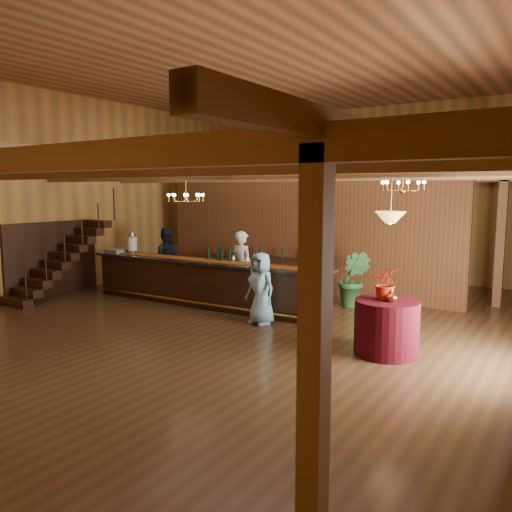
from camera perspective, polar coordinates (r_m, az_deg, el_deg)
The scene contains 28 objects.
floor at distance 11.13m, azimuth -1.49°, elevation -7.32°, with size 14.00×14.00×0.00m, color #3E2816.
ceiling at distance 11.07m, azimuth -1.60°, elevation 21.36°, with size 14.00×14.00×0.00m, color #B2653A.
wall_back at distance 16.98m, azimuth 12.21°, elevation 7.05°, with size 12.00×0.10×5.50m, color #B77F32.
wall_left at distance 15.02m, azimuth -20.81°, elevation 6.68°, with size 0.10×14.00×5.50m, color #B77F32.
beam_grid at distance 11.18m, azimuth -0.04°, elevation 9.53°, with size 11.90×13.90×0.39m.
support_posts at distance 10.43m, azimuth -3.09°, elevation 0.62°, with size 9.20×10.20×3.20m.
partition_wall at distance 14.07m, azimuth 4.98°, elevation 2.21°, with size 9.00×0.18×3.10m, color brown.
staircase at distance 14.26m, azimuth -21.58°, elevation -0.44°, with size 1.00×2.80×2.00m.
backroom_boxes at distance 15.88m, azimuth 9.03°, elevation -0.95°, with size 4.10×0.60×1.10m.
tasting_bar at distance 12.46m, azimuth -6.01°, elevation -3.03°, with size 6.82×1.09×1.15m.
beverage_dispenser at distance 14.01m, azimuth -13.97°, elevation 1.46°, with size 0.26×0.26×0.60m.
glass_rack_tray at distance 14.30m, azimuth -15.56°, elevation 0.57°, with size 0.50×0.50×0.10m, color gray.
raffle_drum at distance 10.72m, azimuth 7.00°, elevation -0.81°, with size 0.34×0.24×0.30m.
bar_bottle_0 at distance 12.42m, azimuth -5.45°, elevation 0.25°, with size 0.07×0.07×0.30m, color black.
bar_bottle_1 at distance 12.24m, azimuth -4.31°, elevation 0.15°, with size 0.07×0.07×0.30m, color black.
bar_bottle_2 at distance 12.18m, azimuth -3.90°, elevation 0.12°, with size 0.07×0.07×0.30m, color black.
bar_bottle_3 at distance 12.05m, azimuth -3.04°, elevation 0.05°, with size 0.07×0.07×0.30m, color black.
backbar_shelf at distance 14.44m, azimuth 0.47°, elevation -1.92°, with size 3.38×0.53×0.95m, color black.
round_table at distance 9.08m, azimuth 14.69°, elevation -7.89°, with size 1.11×1.11×0.96m, color #3F0413.
chandelier_left at distance 11.31m, azimuth -8.01°, elevation 6.66°, with size 0.80×0.80×0.66m.
chandelier_right at distance 9.62m, azimuth 16.44°, elevation 7.75°, with size 0.80×0.80×0.41m.
pendant_lamp at distance 8.77m, azimuth 15.11°, elevation 4.30°, with size 0.52×0.52×0.90m.
bartender at distance 12.68m, azimuth -1.59°, elevation -1.24°, with size 0.67×0.44×1.83m, color silver.
staff_second at distance 14.30m, azimuth -10.25°, elevation -0.40°, with size 0.88×0.68×1.81m, color black.
guest at distance 10.64m, azimuth 0.54°, elevation -3.73°, with size 0.76×0.49×1.55m, color #7FBED2.
floor_plant at distance 12.39m, azimuth 11.12°, elevation -2.60°, with size 0.77×0.62×1.40m, color #2B5628.
table_flowers at distance 8.95m, azimuth 14.65°, elevation -3.01°, with size 0.53×0.46×0.59m, color #AA1F0C.
table_vase at distance 8.83m, azimuth 15.26°, elevation -4.05°, with size 0.16×0.16×0.32m, color gold.
Camera 1 is at (6.15, -8.82, 2.87)m, focal length 35.00 mm.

